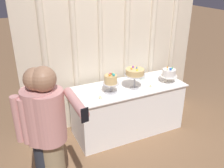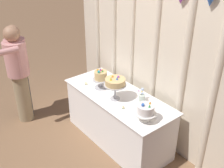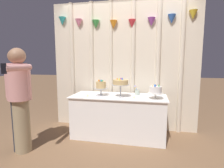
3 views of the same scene
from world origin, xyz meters
TOP-DOWN VIEW (x-y plane):
  - ground_plane at (0.00, 0.00)m, footprint 24.00×24.00m
  - draped_curtain at (0.01, 0.57)m, footprint 2.91×0.16m
  - cake_table at (0.00, 0.10)m, footprint 1.68×0.69m
  - cake_display_leftmost at (-0.31, 0.04)m, footprint 0.23×0.23m
  - cake_display_center at (0.05, 0.01)m, footprint 0.30×0.30m
  - cake_display_rightmost at (0.64, -0.02)m, footprint 0.26×0.26m
  - flower_vase at (0.31, 0.24)m, footprint 0.11×0.11m
  - tealight_far_left at (-0.52, -0.07)m, footprint 0.05×0.05m
  - tealight_near_left at (0.29, -0.06)m, footprint 0.04×0.04m
  - guest_girl_blue_dress at (-1.33, -0.75)m, footprint 0.49×0.66m
  - guest_man_dark_suit at (-1.40, -0.71)m, footprint 0.47×0.36m

SIDE VIEW (x-z plane):
  - ground_plane at x=0.00m, z-range 0.00..0.00m
  - cake_table at x=0.00m, z-range 0.00..0.76m
  - tealight_near_left at x=0.29m, z-range 0.75..0.78m
  - tealight_far_left at x=-0.52m, z-range 0.75..0.79m
  - flower_vase at x=0.31m, z-range 0.73..0.91m
  - guest_man_dark_suit at x=-1.40m, z-range 0.08..1.63m
  - guest_girl_blue_dress at x=-1.33m, z-range 0.09..1.66m
  - cake_display_rightmost at x=0.64m, z-range 0.78..1.02m
  - cake_display_leftmost at x=-0.31m, z-range 0.79..1.08m
  - cake_display_center at x=0.05m, z-range 0.83..1.18m
  - draped_curtain at x=0.01m, z-range 0.05..2.59m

